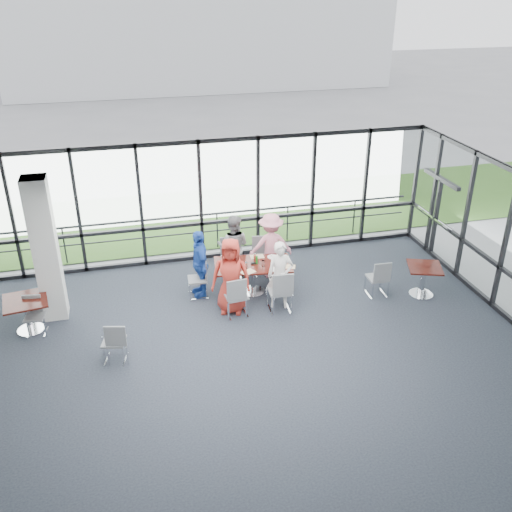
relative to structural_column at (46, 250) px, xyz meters
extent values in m
cube|color=black|center=(3.60, -3.00, -1.61)|extent=(12.00, 10.00, 0.02)
cube|color=silver|center=(3.60, -3.00, 1.60)|extent=(12.00, 10.00, 0.04)
cube|color=white|center=(3.60, 2.00, 0.00)|extent=(12.00, 0.10, 3.20)
cube|color=black|center=(9.60, 0.75, -0.55)|extent=(0.12, 1.60, 2.10)
cube|color=silver|center=(0.00, 0.00, 0.00)|extent=(0.50, 0.50, 3.20)
cube|color=gray|center=(3.60, 7.00, -1.62)|extent=(80.00, 70.00, 0.02)
cube|color=#395E1C|center=(3.60, 5.00, -1.59)|extent=(80.00, 5.00, 0.01)
cube|color=silver|center=(7.60, 29.00, 1.40)|extent=(24.00, 10.00, 6.00)
cylinder|color=#2D2D33|center=(3.60, 2.60, -1.10)|extent=(12.00, 0.06, 0.06)
cube|color=#34120C|center=(4.46, -0.07, -0.87)|extent=(1.89, 1.21, 0.04)
cylinder|color=silver|center=(4.46, -0.07, -1.25)|extent=(0.12, 0.12, 0.71)
cylinder|color=silver|center=(4.46, -0.07, -1.59)|extent=(0.56, 0.56, 0.03)
cube|color=#34120C|center=(-0.51, -0.50, -0.87)|extent=(0.99, 0.99, 0.04)
cylinder|color=silver|center=(-0.51, -0.50, -1.25)|extent=(0.12, 0.12, 0.71)
cube|color=#34120C|center=(8.28, -1.15, -0.87)|extent=(0.96, 0.96, 0.04)
cylinder|color=silver|center=(8.28, -1.15, -1.25)|extent=(0.12, 0.12, 0.71)
imported|color=#A92C21|center=(3.80, -0.75, -0.72)|extent=(0.99, 0.79, 1.76)
imported|color=silver|center=(4.90, -0.83, -0.81)|extent=(0.66, 0.55, 1.58)
imported|color=slate|center=(4.18, 0.79, -0.78)|extent=(0.93, 0.76, 1.65)
imported|color=pink|center=(5.08, 0.63, -0.77)|extent=(1.10, 0.61, 1.66)
imported|color=#1E47A8|center=(3.25, 0.15, -0.79)|extent=(0.59, 0.99, 1.63)
cylinder|color=white|center=(3.94, -0.36, -0.84)|extent=(0.25, 0.25, 0.01)
cylinder|color=white|center=(4.93, -0.48, -0.84)|extent=(0.28, 0.28, 0.01)
cylinder|color=white|center=(4.10, 0.27, -0.84)|extent=(0.26, 0.26, 0.01)
cylinder|color=white|center=(4.99, 0.16, -0.84)|extent=(0.24, 0.24, 0.01)
cylinder|color=white|center=(3.75, 0.04, -0.84)|extent=(0.28, 0.28, 0.01)
cylinder|color=white|center=(4.25, -0.24, -0.77)|extent=(0.08, 0.08, 0.15)
cylinder|color=white|center=(4.66, -0.25, -0.77)|extent=(0.08, 0.08, 0.15)
cylinder|color=white|center=(4.56, 0.18, -0.78)|extent=(0.07, 0.07, 0.14)
cylinder|color=white|center=(3.81, -0.13, -0.77)|extent=(0.08, 0.08, 0.15)
cube|color=silver|center=(4.26, -0.43, -0.85)|extent=(0.38, 0.34, 0.00)
cube|color=silver|center=(5.23, -0.40, -0.85)|extent=(0.36, 0.31, 0.00)
cube|color=silver|center=(4.65, 0.28, -0.85)|extent=(0.33, 0.23, 0.00)
cube|color=black|center=(4.46, -0.07, -0.83)|extent=(0.10, 0.07, 0.04)
cylinder|color=maroon|center=(4.53, 0.01, -0.76)|extent=(0.06, 0.06, 0.18)
cylinder|color=#146C1B|center=(4.55, -0.08, -0.75)|extent=(0.05, 0.05, 0.20)
camera|label=1|loc=(1.69, -11.49, 5.23)|focal=40.00mm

